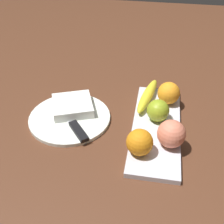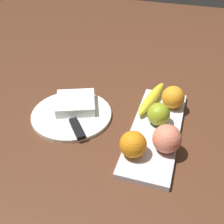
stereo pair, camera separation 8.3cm
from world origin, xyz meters
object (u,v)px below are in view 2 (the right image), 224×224
at_px(orange_near_banana, 133,144).
at_px(folded_napkin, 75,104).
at_px(apple, 158,114).
at_px(knife, 75,125).
at_px(peach, 167,139).
at_px(banana, 152,98).
at_px(fruit_tray, 155,131).
at_px(dinner_plate, 72,115).
at_px(orange_near_apple, 173,97).

height_order(orange_near_banana, folded_napkin, orange_near_banana).
height_order(apple, knife, apple).
bearing_deg(peach, banana, 20.75).
height_order(fruit_tray, peach, peach).
distance_m(fruit_tray, folded_napkin, 0.27).
bearing_deg(dinner_plate, orange_near_apple, -67.56).
bearing_deg(orange_near_banana, fruit_tray, -18.46).
height_order(apple, dinner_plate, apple).
xyz_separation_m(peach, folded_napkin, (0.11, 0.30, -0.03)).
xyz_separation_m(peach, knife, (0.02, 0.27, -0.04)).
bearing_deg(apple, peach, -158.97).
bearing_deg(banana, fruit_tray, 27.76).
xyz_separation_m(fruit_tray, banana, (0.12, 0.04, 0.02)).
relative_size(fruit_tray, knife, 2.58).
bearing_deg(dinner_plate, orange_near_banana, -117.88).
relative_size(fruit_tray, folded_napkin, 3.29).
bearing_deg(apple, folded_napkin, 89.00).
distance_m(banana, knife, 0.26).
bearing_deg(peach, dinner_plate, 76.06).
bearing_deg(knife, banana, -86.04).
xyz_separation_m(dinner_plate, folded_napkin, (0.03, 0.00, 0.02)).
relative_size(banana, folded_napkin, 1.66).
bearing_deg(knife, fruit_tray, -115.53).
height_order(orange_near_banana, knife, orange_near_banana).
bearing_deg(fruit_tray, orange_near_banana, 161.54).
relative_size(banana, dinner_plate, 0.80).
bearing_deg(knife, orange_near_banana, -147.95).
xyz_separation_m(orange_near_banana, knife, (0.06, 0.19, -0.03)).
relative_size(fruit_tray, banana, 1.98).
bearing_deg(fruit_tray, knife, 103.86).
bearing_deg(banana, folded_napkin, -56.32).
xyz_separation_m(apple, banana, (0.10, 0.04, -0.02)).
xyz_separation_m(fruit_tray, peach, (-0.08, -0.04, 0.05)).
height_order(fruit_tray, folded_napkin, folded_napkin).
relative_size(orange_near_apple, dinner_plate, 0.29).
relative_size(fruit_tray, orange_near_banana, 5.64).
xyz_separation_m(banana, knife, (-0.18, 0.19, -0.02)).
bearing_deg(orange_near_banana, apple, -15.37).
xyz_separation_m(fruit_tray, dinner_plate, (0.00, 0.26, -0.00)).
relative_size(orange_near_banana, knife, 0.46).
xyz_separation_m(orange_near_banana, dinner_plate, (0.12, 0.22, -0.04)).
distance_m(banana, orange_near_apple, 0.07).
height_order(orange_near_apple, dinner_plate, orange_near_apple).
height_order(orange_near_apple, peach, peach).
relative_size(peach, knife, 0.49).
height_order(apple, orange_near_banana, orange_near_banana).
xyz_separation_m(orange_near_apple, knife, (-0.18, 0.26, -0.03)).
distance_m(fruit_tray, banana, 0.13).
xyz_separation_m(fruit_tray, orange_near_banana, (-0.12, 0.04, 0.04)).
xyz_separation_m(banana, orange_near_apple, (-0.00, -0.07, 0.02)).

